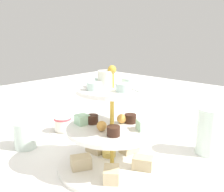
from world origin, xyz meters
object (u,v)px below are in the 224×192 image
at_px(tiered_serving_stand, 112,136).
at_px(butter_knife_right, 129,123).
at_px(water_glass_short_left, 25,135).
at_px(teacup_with_saucer, 63,125).
at_px(water_glass_tall_right, 209,132).

xyz_separation_m(tiered_serving_stand, butter_knife_right, (0.17, -0.28, -0.08)).
distance_m(water_glass_short_left, teacup_with_saucer, 0.15).
height_order(water_glass_tall_right, water_glass_short_left, water_glass_tall_right).
distance_m(teacup_with_saucer, butter_knife_right, 0.25).
height_order(tiered_serving_stand, water_glass_short_left, tiered_serving_stand).
bearing_deg(water_glass_tall_right, water_glass_short_left, 38.88).
bearing_deg(teacup_with_saucer, tiered_serving_stand, 167.78).
bearing_deg(teacup_with_saucer, butter_knife_right, -117.31).
relative_size(water_glass_tall_right, butter_knife_right, 0.76).
bearing_deg(teacup_with_saucer, water_glass_short_left, 98.33).
bearing_deg(butter_knife_right, water_glass_short_left, 44.77).
xyz_separation_m(teacup_with_saucer, butter_knife_right, (-0.11, -0.22, -0.02)).
xyz_separation_m(tiered_serving_stand, water_glass_tall_right, (-0.14, -0.24, -0.02)).
bearing_deg(tiered_serving_stand, teacup_with_saucer, -12.22).
distance_m(tiered_serving_stand, butter_knife_right, 0.34).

